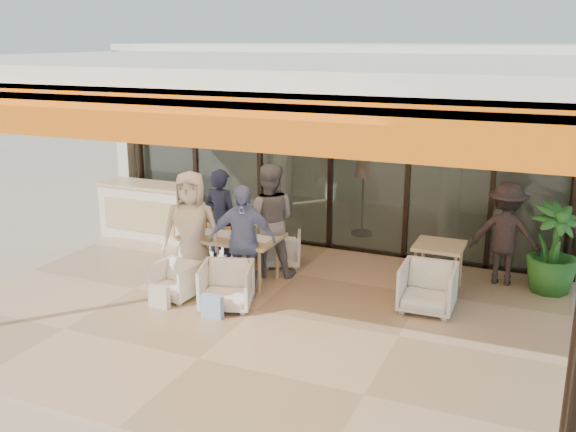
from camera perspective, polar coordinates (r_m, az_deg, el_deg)
name	(u,v)px	position (r m, az deg, el deg)	size (l,w,h in m)	color
ground	(255,312)	(8.91, -2.91, -8.51)	(70.00, 70.00, 0.00)	#C6B293
terrace_floor	(255,312)	(8.91, -2.91, -8.48)	(8.00, 6.00, 0.01)	tan
terrace_structure	(242,71)	(7.92, -4.10, 12.76)	(8.00, 6.00, 3.40)	silver
glass_storefront	(331,160)	(11.10, 3.83, 4.96)	(8.08, 0.10, 3.20)	#9EADA3
interior_block	(370,110)	(13.19, 7.33, 9.31)	(9.05, 3.62, 3.52)	silver
host_counter	(148,210)	(12.25, -12.31, 0.51)	(1.85, 0.65, 1.04)	silver
dining_table	(231,238)	(9.80, -5.08, -1.99)	(1.50, 0.90, 0.93)	tan
chair_far_left	(236,238)	(10.88, -4.60, -1.99)	(0.71, 0.66, 0.73)	white
chair_far_right	(282,247)	(10.55, -0.55, -2.80)	(0.61, 0.57, 0.63)	white
chair_near_left	(175,279)	(9.36, -10.04, -5.54)	(0.58, 0.55, 0.60)	white
chair_near_right	(226,284)	(8.93, -5.51, -6.03)	(0.69, 0.65, 0.71)	white
diner_navy	(221,219)	(10.33, -5.95, -0.30)	(0.60, 0.40, 1.65)	#1A2039
diner_grey	(269,221)	(9.94, -1.72, -0.42)	(0.87, 0.68, 1.80)	slate
diner_cream	(192,230)	(9.57, -8.57, -1.28)	(0.87, 0.57, 1.78)	beige
diner_periwinkle	(242,241)	(9.19, -4.09, -2.25)	(0.97, 0.40, 1.66)	#7485C2
tote_bag_cream	(159,298)	(9.10, -11.38, -7.12)	(0.30, 0.10, 0.34)	silver
tote_bag_blue	(212,307)	(8.68, -6.75, -8.06)	(0.30, 0.10, 0.34)	#99BFD8
side_table	(439,251)	(9.60, 13.29, -3.06)	(0.70, 0.70, 0.74)	tan
side_chair	(428,286)	(8.99, 12.31, -6.08)	(0.72, 0.68, 0.74)	white
standing_woman	(505,234)	(10.14, 18.76, -1.53)	(1.03, 0.59, 1.60)	black
potted_palm	(553,249)	(10.07, 22.48, -2.74)	(0.76, 0.76, 1.35)	#1E5919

